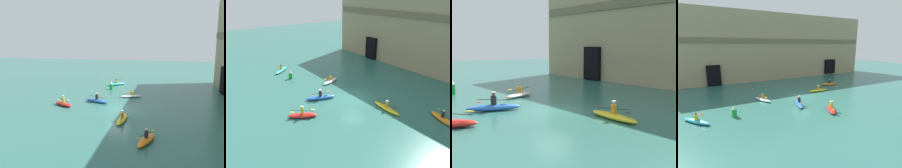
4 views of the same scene
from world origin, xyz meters
TOP-DOWN VIEW (x-y plane):
  - ground_plane at (0.00, 0.00)m, footprint 120.00×120.00m
  - kayak_cyan at (-13.72, -2.96)m, footprint 2.71×3.07m
  - kayak_blue at (-2.18, -3.08)m, footprint 1.86×3.42m
  - kayak_white at (-5.70, 0.73)m, footprint 1.81×3.06m
  - kayak_yellow at (3.95, 1.21)m, footprint 3.47×0.88m
  - kayak_red at (0.10, -6.54)m, footprint 2.15×2.85m
  - kayak_orange at (8.55, 3.91)m, footprint 3.06×1.60m
  - marker_buoy at (-10.15, -3.06)m, footprint 0.52×0.52m

SIDE VIEW (x-z plane):
  - ground_plane at x=0.00m, z-range 0.00..0.00m
  - kayak_yellow at x=3.95m, z-range -0.32..0.73m
  - kayak_white at x=-5.70m, z-range -0.30..0.72m
  - kayak_cyan at x=-13.72m, z-range -0.35..0.82m
  - kayak_orange at x=8.55m, z-range -0.32..0.80m
  - kayak_red at x=0.10m, z-range -0.36..0.84m
  - kayak_blue at x=-2.18m, z-range -0.34..0.85m
  - marker_buoy at x=-10.15m, z-range -0.04..1.18m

